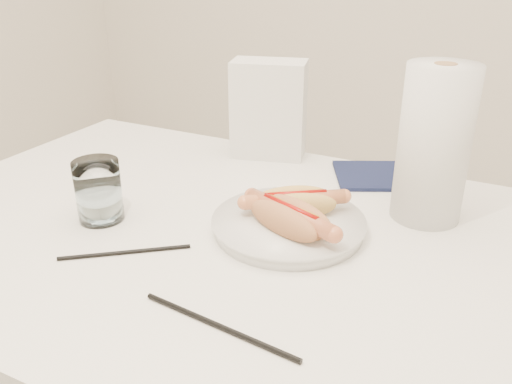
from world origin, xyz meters
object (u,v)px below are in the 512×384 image
at_px(paper_towel_roll, 434,145).
at_px(napkin_box, 269,109).
at_px(hotdog_right, 290,218).
at_px(table, 227,260).
at_px(plate, 288,226).
at_px(hotdog_left, 295,203).
at_px(water_glass, 98,191).

bearing_deg(paper_towel_roll, napkin_box, 157.94).
relative_size(hotdog_right, paper_towel_roll, 0.67).
relative_size(table, hotdog_right, 6.79).
bearing_deg(plate, hotdog_left, 89.30).
xyz_separation_m(table, napkin_box, (-0.09, 0.35, 0.17)).
height_order(hotdog_left, hotdog_right, hotdog_right).
xyz_separation_m(water_glass, napkin_box, (0.12, 0.41, 0.05)).
bearing_deg(hotdog_left, plate, -125.60).
relative_size(plate, hotdog_right, 1.38).
distance_m(plate, napkin_box, 0.37).
relative_size(table, paper_towel_roll, 4.53).
bearing_deg(plate, water_glass, -161.32).
distance_m(hotdog_right, water_glass, 0.33).
relative_size(plate, hotdog_left, 1.61).
bearing_deg(hotdog_left, hotdog_right, -109.65).
bearing_deg(hotdog_left, water_glass, 167.68).
bearing_deg(plate, napkin_box, 120.75).
bearing_deg(hotdog_right, plate, 137.39).
bearing_deg(hotdog_right, napkin_box, 141.54).
bearing_deg(hotdog_left, table, 178.48).
xyz_separation_m(hotdog_left, water_glass, (-0.31, -0.13, 0.01)).
xyz_separation_m(hotdog_left, hotdog_right, (0.02, -0.06, 0.00)).
distance_m(plate, paper_towel_roll, 0.28).
xyz_separation_m(plate, napkin_box, (-0.18, 0.31, 0.10)).
distance_m(plate, hotdog_right, 0.05).
bearing_deg(water_glass, paper_towel_roll, 27.84).
bearing_deg(hotdog_right, hotdog_left, 126.44).
xyz_separation_m(hotdog_right, paper_towel_roll, (0.17, 0.19, 0.09)).
distance_m(water_glass, paper_towel_roll, 0.57).
relative_size(table, napkin_box, 5.68).
bearing_deg(paper_towel_roll, water_glass, -152.16).
bearing_deg(napkin_box, hotdog_left, -72.54).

